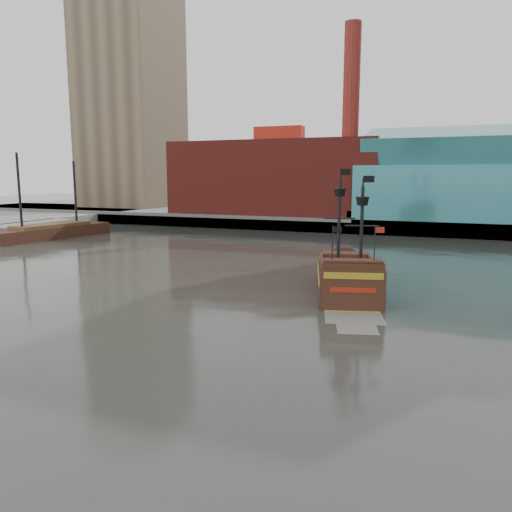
% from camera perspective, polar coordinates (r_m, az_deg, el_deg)
% --- Properties ---
extents(ground, '(400.00, 400.00, 0.00)m').
position_cam_1_polar(ground, '(30.16, -2.55, -10.84)').
color(ground, '#272A25').
rests_on(ground, ground).
extents(promenade_far, '(220.00, 60.00, 2.00)m').
position_cam_1_polar(promenade_far, '(118.77, 15.92, 4.38)').
color(promenade_far, slate).
rests_on(promenade_far, ground).
extents(seawall, '(220.00, 1.00, 2.60)m').
position_cam_1_polar(seawall, '(89.55, 14.01, 3.17)').
color(seawall, '#4C4C49').
rests_on(seawall, ground).
extents(skyline, '(149.00, 45.00, 62.00)m').
position_cam_1_polar(skyline, '(111.49, 18.84, 16.09)').
color(skyline, brown).
rests_on(skyline, promenade_far).
extents(pirate_ship, '(8.51, 16.30, 11.70)m').
position_cam_1_polar(pirate_ship, '(44.65, 10.43, -2.92)').
color(pirate_ship, black).
rests_on(pirate_ship, ground).
extents(docked_vessel, '(7.80, 21.62, 14.38)m').
position_cam_1_polar(docked_vessel, '(89.15, -22.34, 2.48)').
color(docked_vessel, black).
rests_on(docked_vessel, ground).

